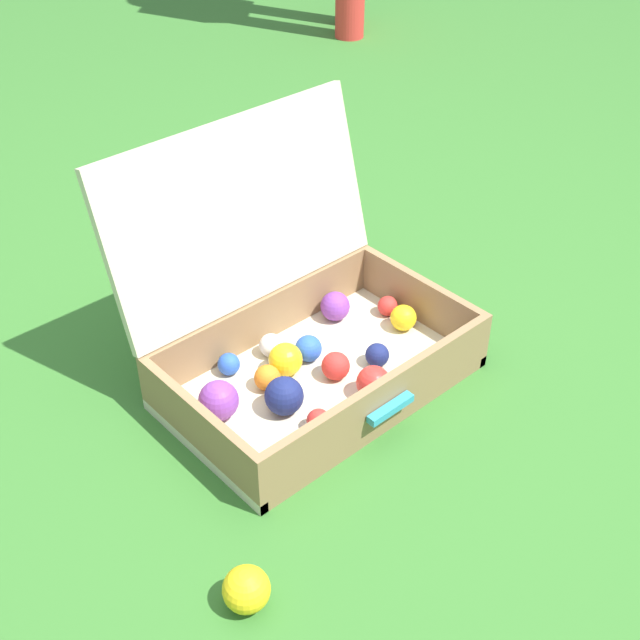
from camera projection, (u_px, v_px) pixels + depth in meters
ground_plane at (328, 416)px, 1.69m from camera, size 16.00×16.00×0.00m
open_suitcase at (298, 331)px, 1.73m from camera, size 0.62×0.51×0.50m
stray_ball_on_grass at (246, 589)px, 1.32m from camera, size 0.08×0.08×0.08m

